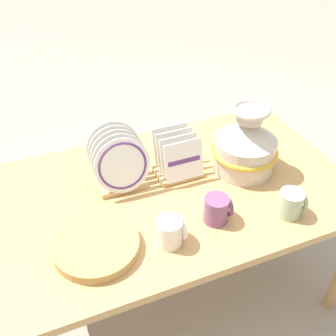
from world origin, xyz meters
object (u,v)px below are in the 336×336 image
Objects in this scene: dish_rack_round_plates at (119,164)px; mug_plum_glaze at (217,209)px; wicker_charger_stack at (96,245)px; ceramic_vase at (246,144)px; mug_cream_glaze at (171,232)px; mug_sage_glaze at (291,203)px; dish_rack_square_plates at (177,160)px.

dish_rack_round_plates reaches higher than mug_plum_glaze.
ceramic_vase is at bearing 16.32° from wicker_charger_stack.
mug_cream_glaze is (0.24, -0.06, 0.03)m from wicker_charger_stack.
mug_plum_glaze is 1.00× the size of mug_cream_glaze.
ceramic_vase is 1.02× the size of wicker_charger_stack.
mug_plum_glaze is 0.27m from mug_sage_glaze.
mug_sage_glaze is (0.70, -0.10, 0.03)m from wicker_charger_stack.
ceramic_vase is 0.29m from dish_rack_square_plates.
mug_cream_glaze is (-0.20, -0.04, 0.00)m from mug_plum_glaze.
mug_sage_glaze is (0.26, -0.07, 0.00)m from mug_plum_glaze.
dish_rack_square_plates is 1.81× the size of mug_cream_glaze.
wicker_charger_stack is (-0.17, -0.29, -0.09)m from dish_rack_round_plates.
dish_rack_round_plates is 1.28× the size of dish_rack_square_plates.
mug_plum_glaze is (0.27, -0.32, -0.05)m from dish_rack_round_plates.
mug_plum_glaze is at bearing 164.18° from mug_sage_glaze.
dish_rack_round_plates is at bearing 143.15° from mug_sage_glaze.
mug_sage_glaze is 0.46m from mug_cream_glaze.
ceramic_vase is 0.52m from mug_cream_glaze.
mug_cream_glaze is at bearing -14.98° from wicker_charger_stack.
mug_cream_glaze is at bearing -169.18° from mug_plum_glaze.
mug_cream_glaze is at bearing -79.05° from dish_rack_round_plates.
ceramic_vase is at bearing -16.70° from dish_rack_square_plates.
dish_rack_square_plates is 1.81× the size of mug_sage_glaze.
mug_cream_glaze is at bearing -116.48° from dish_rack_square_plates.
wicker_charger_stack is (-0.68, -0.20, -0.11)m from ceramic_vase.
dish_rack_round_plates is 0.82× the size of wicker_charger_stack.
mug_plum_glaze is at bearing 10.82° from mug_cream_glaze.
dish_rack_square_plates is at bearing 127.04° from mug_sage_glaze.
wicker_charger_stack is (-0.41, -0.28, -0.04)m from dish_rack_square_plates.
dish_rack_square_plates is (0.24, -0.02, -0.04)m from dish_rack_round_plates.
mug_plum_glaze is (0.44, -0.03, 0.03)m from wicker_charger_stack.
ceramic_vase reaches higher than mug_cream_glaze.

